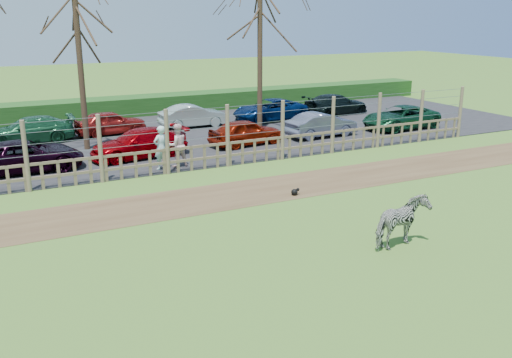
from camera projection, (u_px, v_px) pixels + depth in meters
name	position (u px, v px, depth m)	size (l,w,h in m)	color
ground	(265.00, 248.00, 15.01)	(120.00, 120.00, 0.00)	#6A9647
dirt_strip	(202.00, 199.00, 18.87)	(34.00, 2.80, 0.01)	brown
asphalt	(126.00, 141.00, 27.44)	(44.00, 13.00, 0.04)	#232326
hedge	(95.00, 109.00, 33.29)	(46.00, 2.00, 1.10)	#1E4716
fence	(168.00, 153.00, 21.64)	(30.16, 0.16, 2.50)	brown
tree_mid	(78.00, 39.00, 24.36)	(4.80, 4.80, 6.83)	#3D2B1E
tree_right	(260.00, 27.00, 28.56)	(4.80, 4.80, 7.35)	#3D2B1E
zebra	(402.00, 222.00, 14.88)	(0.74, 1.63, 1.37)	gray
visitor_a	(161.00, 148.00, 22.15)	(0.63, 0.41, 1.72)	silver
visitor_b	(177.00, 145.00, 22.54)	(0.84, 0.65, 1.72)	beige
crow	(295.00, 192.00, 19.27)	(0.30, 0.22, 0.25)	black
car_2	(25.00, 156.00, 21.96)	(1.99, 4.32, 1.20)	black
car_3	(139.00, 143.00, 24.05)	(1.68, 4.13, 1.20)	#940106
car_4	(246.00, 132.00, 26.33)	(1.42, 3.52, 1.20)	maroon
car_5	(321.00, 125.00, 28.07)	(1.27, 3.64, 1.20)	slate
car_6	(401.00, 117.00, 30.03)	(1.99, 4.32, 1.20)	#114024
car_9	(29.00, 130.00, 26.80)	(1.68, 4.13, 1.20)	#1D5632
car_10	(110.00, 123.00, 28.62)	(1.42, 3.52, 1.20)	maroon
car_11	(193.00, 116.00, 30.45)	(1.27, 3.64, 1.20)	#AEBFB3
car_12	(270.00, 110.00, 32.35)	(1.99, 4.32, 1.20)	#041A49
car_13	(336.00, 104.00, 34.33)	(1.68, 4.13, 1.20)	black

